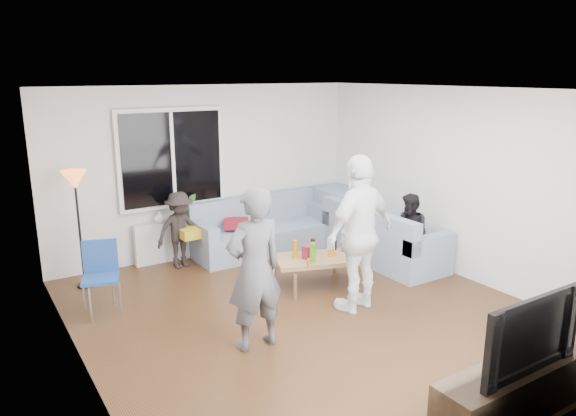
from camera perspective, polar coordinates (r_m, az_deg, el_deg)
floor at (r=6.49m, az=2.14°, el=-11.30°), size 5.00×5.50×0.04m
ceiling at (r=5.86m, az=2.38°, el=12.69°), size 5.00×5.50×0.04m
wall_back at (r=8.41m, az=-8.55°, el=3.99°), size 5.00×0.04×2.60m
wall_front at (r=4.18m, az=24.56°, el=-7.85°), size 5.00×0.04×2.60m
wall_left at (r=5.10m, az=-21.80°, el=-3.67°), size 0.04×5.50×2.60m
wall_right at (r=7.72m, az=17.85°, el=2.53°), size 0.04×5.50×2.60m
window_frame at (r=8.08m, az=-12.28°, el=5.19°), size 1.62×0.06×1.47m
window_glass at (r=8.04m, az=-12.18°, el=5.16°), size 1.50×0.02×1.35m
window_mullion at (r=8.03m, az=-12.15°, el=5.15°), size 0.05×0.03×1.35m
radiator at (r=8.32m, az=-11.73°, el=-3.30°), size 1.30×0.12×0.62m
potted_plant at (r=8.24m, az=-10.41°, el=0.22°), size 0.23×0.19×0.39m
vase at (r=8.10m, az=-13.52°, el=-0.95°), size 0.17×0.17×0.18m
sofa_back_section at (r=8.49m, az=-2.51°, el=-1.84°), size 2.30×0.85×0.85m
sofa_right_section at (r=8.19m, az=10.19°, el=-2.66°), size 2.00×0.85×0.85m
sofa_corner at (r=9.32m, az=5.69°, el=-0.42°), size 0.85×0.85×0.85m
cushion_yellow at (r=7.94m, az=-10.14°, el=-2.57°), size 0.39×0.33×0.14m
cushion_red at (r=8.31m, az=-5.54°, el=-1.65°), size 0.46×0.44×0.13m
coffee_table at (r=7.20m, az=3.02°, el=-6.75°), size 1.24×0.92×0.40m
pitcher at (r=7.07m, az=2.15°, el=-4.67°), size 0.17×0.17×0.17m
side_chair at (r=6.68m, az=-19.34°, el=-7.18°), size 0.51×0.51×0.86m
floor_lamp at (r=7.49m, az=-21.32°, el=-2.23°), size 0.32×0.32×1.56m
player_left at (r=5.44m, az=-3.58°, el=-6.53°), size 0.62×0.41×1.70m
player_right at (r=6.34m, az=7.64°, el=-2.74°), size 1.17×0.68×1.88m
spectator_right at (r=7.79m, az=12.89°, el=-2.64°), size 0.47×0.58×1.13m
spectator_back at (r=7.91m, az=-11.44°, el=-2.30°), size 0.76×0.48×1.12m
tv_console at (r=5.05m, az=22.89°, el=-17.45°), size 1.60×0.40×0.44m
television at (r=4.80m, az=23.53°, el=-11.85°), size 1.14×0.15×0.65m
bottle_d at (r=7.14m, az=4.61°, el=-4.27°), size 0.07×0.07×0.23m
bottle_a at (r=7.05m, az=0.78°, el=-4.42°), size 0.07×0.07×0.25m
bottle_c at (r=7.24m, az=2.65°, el=-4.08°), size 0.07×0.07×0.21m
bottle_e at (r=7.43m, az=4.98°, el=-3.74°), size 0.07×0.07×0.18m
bottle_b at (r=6.88m, az=2.64°, el=-4.79°), size 0.08×0.08×0.27m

